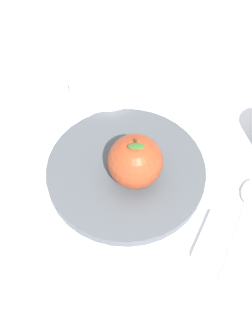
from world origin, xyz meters
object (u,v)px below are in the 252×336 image
(side_bowl, at_px, (107,83))
(knife, at_px, (216,209))
(apple, at_px, (134,161))
(spoon, at_px, (248,203))
(dinner_plate, at_px, (126,172))

(side_bowl, bearing_deg, knife, 32.11)
(apple, xyz_separation_m, spoon, (0.05, 0.17, -0.05))
(apple, bearing_deg, dinner_plate, -140.82)
(apple, relative_size, side_bowl, 0.69)
(apple, height_order, spoon, apple)
(dinner_plate, height_order, knife, dinner_plate)
(knife, height_order, spoon, spoon)
(dinner_plate, xyz_separation_m, side_bowl, (-0.19, -0.03, 0.01))
(knife, bearing_deg, dinner_plate, -117.27)
(apple, bearing_deg, knife, 65.94)
(side_bowl, xyz_separation_m, knife, (0.26, 0.16, -0.02))
(apple, distance_m, knife, 0.14)
(knife, bearing_deg, spoon, 99.45)
(dinner_plate, distance_m, apple, 0.05)
(apple, bearing_deg, spoon, 74.98)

